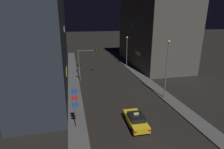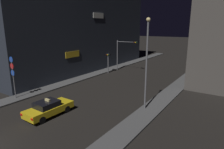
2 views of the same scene
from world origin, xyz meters
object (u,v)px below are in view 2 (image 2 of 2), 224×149
Objects in this scene: taxi at (49,108)px; traffic_light_left_kerb at (108,59)px; street_lamp_near_block at (147,58)px; traffic_light_overhead at (125,49)px; sign_pole_left at (13,73)px; street_lamp_far_block at (195,43)px.

traffic_light_left_kerb is (-5.15, 16.76, 1.76)m from taxi.
street_lamp_near_block reaches higher than traffic_light_left_kerb.
traffic_light_overhead is at bearing 126.83° from street_lamp_near_block.
traffic_light_left_kerb is at bearing -117.68° from traffic_light_overhead.
sign_pole_left is (-6.51, 0.69, 2.25)m from taxi.
taxi is at bearing -105.13° from street_lamp_far_block.
street_lamp_near_block is (11.85, -10.79, 2.59)m from traffic_light_left_kerb.
taxi is at bearing -79.67° from traffic_light_overhead.
street_lamp_near_block is at bearing -42.32° from traffic_light_left_kerb.
traffic_light_left_kerb is 16.23m from street_lamp_near_block.
traffic_light_overhead is at bearing -151.20° from street_lamp_far_block.
taxi is 20.31m from traffic_light_overhead.
sign_pole_left is at bearing -118.39° from street_lamp_far_block.
taxi is 0.63× the size of street_lamp_far_block.
street_lamp_far_block is at bearing 35.93° from traffic_light_left_kerb.
street_lamp_far_block reaches higher than traffic_light_left_kerb.
traffic_light_overhead is 19.29m from sign_pole_left.
street_lamp_far_block is (6.89, 25.49, 4.37)m from taxi.
sign_pole_left is at bearing -158.19° from street_lamp_near_block.
taxi is 9.97m from street_lamp_near_block.
taxi is 0.53× the size of street_lamp_near_block.
traffic_light_left_kerb reaches higher than taxi.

